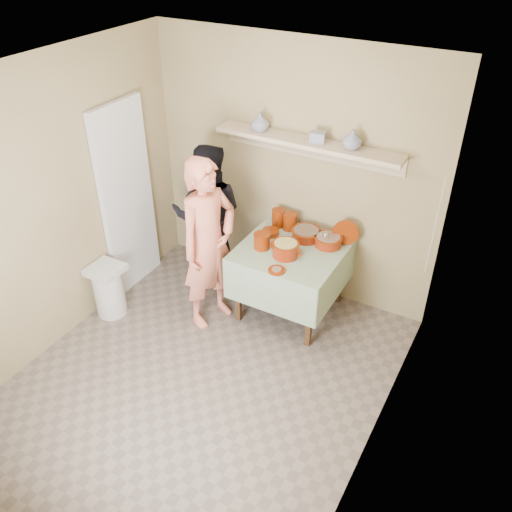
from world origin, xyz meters
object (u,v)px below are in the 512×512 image
Objects in this scene: person_helper at (208,216)px; serving_table at (292,259)px; person_cook at (209,245)px; trash_bin at (109,290)px; cazuela_rice at (285,248)px.

person_helper reaches higher than serving_table.
trash_bin is at bearing 131.32° from person_cook.
serving_table is at bearing 90.59° from cazuela_rice.
serving_table is at bearing -38.38° from person_cook.
person_helper is 1.62× the size of serving_table.
person_cook reaches higher than trash_bin.
trash_bin is (-1.57, -0.91, -0.36)m from serving_table.
trash_bin is at bearing -154.17° from cazuela_rice.
cazuela_rice is at bearing 144.27° from person_helper.
person_helper is at bearing 50.19° from person_cook.
serving_table is 2.95× the size of cazuela_rice.
cazuela_rice is (0.00, -0.15, 0.20)m from serving_table.
cazuela_rice is 0.59× the size of trash_bin.
person_cook is at bearing -153.85° from cazuela_rice.
person_cook is 0.72m from cazuela_rice.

